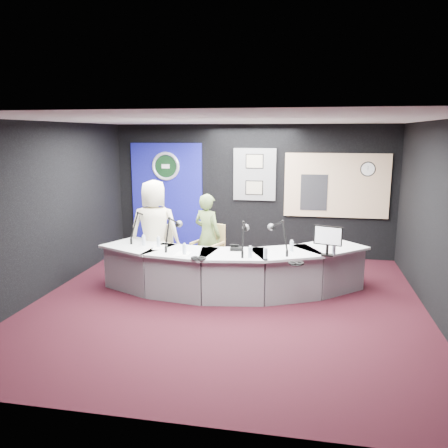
% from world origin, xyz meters
% --- Properties ---
extents(ground, '(6.00, 6.00, 0.00)m').
position_xyz_m(ground, '(0.00, 0.00, 0.00)').
color(ground, black).
rests_on(ground, ground).
extents(ceiling, '(6.00, 6.00, 0.02)m').
position_xyz_m(ceiling, '(0.00, 0.00, 2.80)').
color(ceiling, silver).
rests_on(ceiling, ground).
extents(wall_back, '(6.00, 0.02, 2.80)m').
position_xyz_m(wall_back, '(0.00, 3.00, 1.40)').
color(wall_back, black).
rests_on(wall_back, ground).
extents(wall_front, '(6.00, 0.02, 2.80)m').
position_xyz_m(wall_front, '(0.00, -3.00, 1.40)').
color(wall_front, black).
rests_on(wall_front, ground).
extents(wall_left, '(0.02, 6.00, 2.80)m').
position_xyz_m(wall_left, '(-3.00, 0.00, 1.40)').
color(wall_left, black).
rests_on(wall_left, ground).
extents(wall_right, '(0.02, 6.00, 2.80)m').
position_xyz_m(wall_right, '(3.00, 0.00, 1.40)').
color(wall_right, black).
rests_on(wall_right, ground).
extents(broadcast_desk, '(4.50, 1.90, 0.75)m').
position_xyz_m(broadcast_desk, '(-0.05, 0.55, 0.38)').
color(broadcast_desk, '#BBBEC0').
rests_on(broadcast_desk, ground).
extents(backdrop_panel, '(1.60, 0.05, 2.30)m').
position_xyz_m(backdrop_panel, '(-1.90, 2.97, 1.25)').
color(backdrop_panel, navy).
rests_on(backdrop_panel, wall_back).
extents(agency_seal, '(0.63, 0.07, 0.63)m').
position_xyz_m(agency_seal, '(-1.90, 2.93, 1.90)').
color(agency_seal, silver).
rests_on(agency_seal, backdrop_panel).
extents(seal_center, '(0.48, 0.01, 0.48)m').
position_xyz_m(seal_center, '(-1.90, 2.94, 1.90)').
color(seal_center, black).
rests_on(seal_center, backdrop_panel).
extents(pinboard, '(0.90, 0.04, 1.10)m').
position_xyz_m(pinboard, '(0.05, 2.97, 1.75)').
color(pinboard, slate).
rests_on(pinboard, wall_back).
extents(framed_photo_upper, '(0.34, 0.02, 0.27)m').
position_xyz_m(framed_photo_upper, '(0.05, 2.94, 2.03)').
color(framed_photo_upper, gray).
rests_on(framed_photo_upper, pinboard).
extents(framed_photo_lower, '(0.34, 0.02, 0.27)m').
position_xyz_m(framed_photo_lower, '(0.05, 2.94, 1.47)').
color(framed_photo_lower, gray).
rests_on(framed_photo_lower, pinboard).
extents(booth_window_frame, '(2.12, 0.06, 1.32)m').
position_xyz_m(booth_window_frame, '(1.75, 2.97, 1.55)').
color(booth_window_frame, tan).
rests_on(booth_window_frame, wall_back).
extents(booth_glow, '(2.00, 0.02, 1.20)m').
position_xyz_m(booth_glow, '(1.75, 2.96, 1.55)').
color(booth_glow, beige).
rests_on(booth_glow, booth_window_frame).
extents(equipment_rack, '(0.55, 0.02, 0.75)m').
position_xyz_m(equipment_rack, '(1.30, 2.94, 1.40)').
color(equipment_rack, black).
rests_on(equipment_rack, booth_window_frame).
extents(wall_clock, '(0.28, 0.01, 0.28)m').
position_xyz_m(wall_clock, '(2.35, 2.94, 1.90)').
color(wall_clock, white).
rests_on(wall_clock, booth_window_frame).
extents(armchair_left, '(0.59, 0.59, 0.95)m').
position_xyz_m(armchair_left, '(-1.49, 0.93, 0.48)').
color(armchair_left, tan).
rests_on(armchair_left, ground).
extents(armchair_right, '(0.77, 0.77, 1.06)m').
position_xyz_m(armchair_right, '(-0.60, 1.30, 0.53)').
color(armchair_right, tan).
rests_on(armchair_right, ground).
extents(draped_jacket, '(0.51, 0.15, 0.70)m').
position_xyz_m(draped_jacket, '(-1.48, 1.17, 0.62)').
color(draped_jacket, gray).
rests_on(draped_jacket, armchair_left).
extents(person_man, '(0.96, 0.69, 1.81)m').
position_xyz_m(person_man, '(-1.49, 0.93, 0.91)').
color(person_man, beige).
rests_on(person_man, ground).
extents(person_woman, '(0.67, 0.57, 1.54)m').
position_xyz_m(person_woman, '(-0.60, 1.30, 0.77)').
color(person_woman, '#5C743C').
rests_on(person_woman, ground).
extents(computer_monitor, '(0.45, 0.17, 0.32)m').
position_xyz_m(computer_monitor, '(1.50, 0.37, 1.07)').
color(computer_monitor, black).
rests_on(computer_monitor, broadcast_desk).
extents(desk_phone, '(0.20, 0.17, 0.05)m').
position_xyz_m(desk_phone, '(0.07, 0.44, 0.78)').
color(desk_phone, black).
rests_on(desk_phone, broadcast_desk).
extents(headphones_near, '(0.21, 0.21, 0.04)m').
position_xyz_m(headphones_near, '(1.05, -0.20, 0.77)').
color(headphones_near, black).
rests_on(headphones_near, broadcast_desk).
extents(headphones_far, '(0.24, 0.24, 0.04)m').
position_xyz_m(headphones_far, '(-0.40, -0.20, 0.77)').
color(headphones_far, black).
rests_on(headphones_far, broadcast_desk).
extents(paper_stack, '(0.28, 0.36, 0.00)m').
position_xyz_m(paper_stack, '(-1.20, 0.37, 0.75)').
color(paper_stack, white).
rests_on(paper_stack, broadcast_desk).
extents(notepad, '(0.23, 0.32, 0.00)m').
position_xyz_m(notepad, '(-0.72, 0.05, 0.75)').
color(notepad, white).
rests_on(notepad, broadcast_desk).
extents(boom_mic_a, '(0.38, 0.68, 0.60)m').
position_xyz_m(boom_mic_a, '(-1.63, 0.78, 1.05)').
color(boom_mic_a, black).
rests_on(boom_mic_a, broadcast_desk).
extents(boom_mic_b, '(0.16, 0.74, 0.60)m').
position_xyz_m(boom_mic_b, '(-0.99, 0.40, 1.05)').
color(boom_mic_b, black).
rests_on(boom_mic_b, broadcast_desk).
extents(boom_mic_c, '(0.16, 0.74, 0.60)m').
position_xyz_m(boom_mic_c, '(0.22, 0.31, 1.05)').
color(boom_mic_c, black).
rests_on(boom_mic_c, broadcast_desk).
extents(boom_mic_d, '(0.42, 0.66, 0.60)m').
position_xyz_m(boom_mic_d, '(0.75, 0.47, 1.05)').
color(boom_mic_d, black).
rests_on(boom_mic_d, broadcast_desk).
extents(water_bottles, '(3.19, 0.60, 0.18)m').
position_xyz_m(water_bottles, '(0.05, 0.28, 0.84)').
color(water_bottles, silver).
rests_on(water_bottles, broadcast_desk).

